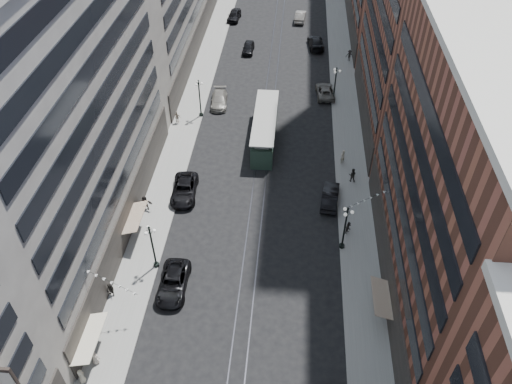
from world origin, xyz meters
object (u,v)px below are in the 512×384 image
(car_10, at_px, (330,196))
(pedestrian_7, at_px, (352,175))
(lamppost_sw_mid, at_px, (200,97))
(pedestrian_9, at_px, (349,56))
(pedestrian_8, at_px, (343,157))
(car_14, at_px, (300,16))
(lamppost_se_mid, at_px, (335,84))
(pedestrian_5, at_px, (145,203))
(streetcar, at_px, (265,129))
(pedestrian_6, at_px, (177,117))
(lamppost_se_far, at_px, (345,227))
(lamppost_sw_far, at_px, (152,245))
(car_12, at_px, (316,41))
(car_11, at_px, (325,91))
(pedestrian_extra_1, at_px, (81,376))
(pedestrian_1, at_px, (95,358))
(car_9, at_px, (234,15))
(car_8, at_px, (219,100))
(car_2, at_px, (173,283))
(pedestrian_extra_0, at_px, (349,227))
(pedestrian_2, at_px, (111,290))
(car_13, at_px, (248,48))
(car_7, at_px, (184,190))

(car_10, bearing_deg, pedestrian_7, -119.21)
(lamppost_sw_mid, height_order, pedestrian_9, lamppost_sw_mid)
(pedestrian_8, height_order, pedestrian_9, pedestrian_8)
(car_14, bearing_deg, lamppost_sw_mid, 73.02)
(lamppost_sw_mid, xyz_separation_m, lamppost_se_mid, (18.40, 5.00, 0.00))
(pedestrian_5, bearing_deg, lamppost_sw_mid, 79.32)
(streetcar, bearing_deg, pedestrian_6, 167.50)
(streetcar, relative_size, pedestrian_6, 7.26)
(pedestrian_5, bearing_deg, pedestrian_6, 87.90)
(lamppost_se_far, bearing_deg, lamppost_sw_far, -167.74)
(car_10, xyz_separation_m, pedestrian_6, (-20.24, 14.11, 0.20))
(pedestrian_6, relative_size, pedestrian_7, 1.00)
(lamppost_se_mid, relative_size, pedestrian_5, 3.03)
(car_12, xyz_separation_m, pedestrian_5, (-19.02, -42.76, 0.36))
(car_11, xyz_separation_m, pedestrian_9, (4.14, 10.99, 0.34))
(lamppost_sw_mid, relative_size, pedestrian_7, 3.08)
(car_12, distance_m, pedestrian_extra_1, 65.84)
(pedestrian_1, bearing_deg, pedestrian_6, -94.69)
(lamppost_se_far, relative_size, car_9, 1.07)
(streetcar, relative_size, car_8, 2.40)
(lamppost_sw_far, bearing_deg, car_14, 77.74)
(car_14, xyz_separation_m, pedestrian_extra_1, (-16.32, -73.04, 0.09))
(car_10, distance_m, pedestrian_8, 7.31)
(car_10, bearing_deg, pedestrian_extra_1, 55.11)
(lamppost_se_mid, relative_size, pedestrian_6, 3.09)
(car_2, distance_m, pedestrian_extra_0, 18.95)
(lamppost_se_far, bearing_deg, lamppost_sw_mid, 128.66)
(pedestrian_2, distance_m, car_8, 34.63)
(streetcar, bearing_deg, pedestrian_5, -130.30)
(car_14, bearing_deg, pedestrian_9, 122.00)
(streetcar, relative_size, pedestrian_8, 6.78)
(lamppost_se_far, xyz_separation_m, pedestrian_extra_1, (-21.52, -16.35, -2.16))
(car_14, bearing_deg, lamppost_sw_far, 82.14)
(pedestrian_2, distance_m, pedestrian_extra_0, 24.58)
(car_11, bearing_deg, pedestrian_1, 61.20)
(car_10, bearing_deg, car_13, -64.28)
(car_7, relative_size, pedestrian_5, 3.25)
(car_9, relative_size, car_14, 1.00)
(car_2, distance_m, pedestrian_extra_1, 11.25)
(pedestrian_6, xyz_separation_m, pedestrian_extra_1, (-0.23, -37.33, -0.10))
(car_14, distance_m, pedestrian_extra_1, 74.84)
(lamppost_se_mid, height_order, car_12, lamppost_se_mid)
(car_10, distance_m, car_11, 23.13)
(car_8, bearing_deg, pedestrian_9, 32.67)
(pedestrian_1, bearing_deg, car_14, -107.66)
(streetcar, bearing_deg, pedestrian_extra_0, -58.42)
(car_2, height_order, car_12, car_2)
(pedestrian_7, bearing_deg, pedestrian_2, 46.71)
(car_7, bearing_deg, pedestrian_extra_1, -103.33)
(car_10, distance_m, car_12, 39.81)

